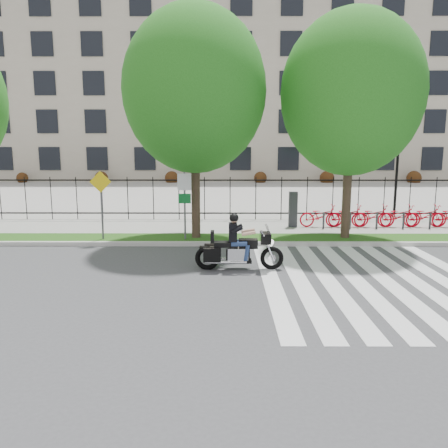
{
  "coord_description": "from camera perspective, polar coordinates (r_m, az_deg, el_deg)",
  "views": [
    {
      "loc": [
        1.02,
        -11.12,
        3.38
      ],
      "look_at": [
        0.95,
        3.0,
        0.98
      ],
      "focal_mm": 35.0,
      "sensor_mm": 36.0,
      "label": 1
    }
  ],
  "objects": [
    {
      "name": "plaza",
      "position": [
        36.29,
        -1.32,
        4.36
      ],
      "size": [
        80.0,
        34.0,
        0.1
      ],
      "primitive_type": "cube",
      "color": "gray",
      "rests_on": "ground"
    },
    {
      "name": "grass_verge",
      "position": [
        16.44,
        -3.27,
        -1.97
      ],
      "size": [
        60.0,
        1.5,
        0.15
      ],
      "primitive_type": "cube",
      "color": "#224912",
      "rests_on": "ground"
    },
    {
      "name": "bike_share_station",
      "position": [
        19.9,
        21.68,
        1.01
      ],
      "size": [
        8.88,
        0.86,
        1.5
      ],
      "color": "#2D2D33",
      "rests_on": "sidewalk"
    },
    {
      "name": "ground",
      "position": [
        11.67,
        -4.77,
        -7.23
      ],
      "size": [
        120.0,
        120.0,
        0.0
      ],
      "primitive_type": "plane",
      "color": "#3E3E41",
      "rests_on": "ground"
    },
    {
      "name": "street_tree_2",
      "position": [
        16.8,
        16.32,
        15.99
      ],
      "size": [
        5.06,
        5.06,
        8.11
      ],
      "color": "#3A2B20",
      "rests_on": "grass_verge"
    },
    {
      "name": "iron_fence",
      "position": [
        20.47,
        -2.56,
        3.37
      ],
      "size": [
        30.0,
        0.06,
        2.0
      ],
      "primitive_type": null,
      "color": "black",
      "rests_on": "sidewalk"
    },
    {
      "name": "motorcycle_rider",
      "position": [
        12.44,
        1.95,
        -3.04
      ],
      "size": [
        2.53,
        0.74,
        1.96
      ],
      "color": "black",
      "rests_on": "ground"
    },
    {
      "name": "curb",
      "position": [
        15.61,
        -3.46,
        -2.6
      ],
      "size": [
        60.0,
        0.2,
        0.15
      ],
      "primitive_type": "cube",
      "color": "#B6B4AB",
      "rests_on": "ground"
    },
    {
      "name": "sidewalk",
      "position": [
        18.89,
        -2.8,
        -0.45
      ],
      "size": [
        60.0,
        3.5,
        0.15
      ],
      "primitive_type": "cube",
      "color": "gray",
      "rests_on": "ground"
    },
    {
      "name": "street_tree_1",
      "position": [
        16.25,
        -3.86,
        17.0
      ],
      "size": [
        5.12,
        5.12,
        8.27
      ],
      "color": "#3A2B20",
      "rests_on": "grass_verge"
    },
    {
      "name": "sign_pole_warning",
      "position": [
        16.43,
        -15.76,
        3.55
      ],
      "size": [
        0.78,
        0.09,
        2.49
      ],
      "color": "#59595B",
      "rests_on": "grass_verge"
    },
    {
      "name": "sign_pole_regulatory",
      "position": [
        15.86,
        -5.17,
        3.66
      ],
      "size": [
        0.5,
        0.09,
        2.5
      ],
      "color": "#59595B",
      "rests_on": "grass_verge"
    },
    {
      "name": "crosswalk_stripes",
      "position": [
        12.23,
        18.55,
        -6.89
      ],
      "size": [
        5.7,
        8.0,
        0.01
      ],
      "primitive_type": null,
      "color": "silver",
      "rests_on": "ground"
    },
    {
      "name": "office_building",
      "position": [
        56.44,
        -0.77,
        16.33
      ],
      "size": [
        60.0,
        21.9,
        20.15
      ],
      "color": "#ADA18C",
      "rests_on": "ground"
    },
    {
      "name": "lamp_post_right",
      "position": [
        24.81,
        21.78,
        8.55
      ],
      "size": [
        1.06,
        0.7,
        4.25
      ],
      "color": "black",
      "rests_on": "ground"
    }
  ]
}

